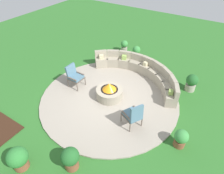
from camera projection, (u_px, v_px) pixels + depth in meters
The scene contains 12 objects.
ground_plane at pixel (109, 98), 7.99m from camera, with size 24.00×24.00×0.00m, color #2D6B28.
patio_circle at pixel (109, 97), 7.97m from camera, with size 5.64×5.64×0.06m, color #9E9384.
fire_pit at pixel (109, 92), 7.79m from camera, with size 1.09×1.09×0.69m.
curved_stone_bench at pixel (140, 71), 8.90m from camera, with size 4.57×2.05×0.80m.
lounge_chair_front_left at pixel (74, 75), 8.24m from camera, with size 0.62×0.57×1.00m.
lounge_chair_front_right at pixel (133, 115), 6.45m from camera, with size 0.78×0.76×1.02m.
potted_plant_0 at pixel (192, 82), 8.16m from camera, with size 0.49×0.49×0.78m.
potted_plant_1 at pixel (70, 158), 5.36m from camera, with size 0.53×0.53×0.79m.
potted_plant_2 at pixel (124, 46), 10.97m from camera, with size 0.40×0.40×0.66m.
potted_plant_3 at pixel (18, 158), 5.36m from camera, with size 0.59×0.59×0.79m.
potted_plant_4 at pixel (181, 138), 5.98m from camera, with size 0.45×0.45×0.67m.
potted_plant_5 at pixel (136, 51), 10.46m from camera, with size 0.43×0.43×0.65m.
Camera 1 is at (3.28, -4.99, 5.33)m, focal length 30.73 mm.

